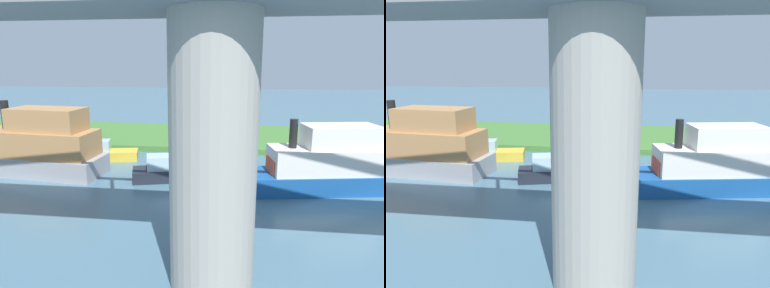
# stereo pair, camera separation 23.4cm
# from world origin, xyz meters

# --- Properties ---
(ground_plane) EXTENTS (160.00, 160.00, 0.00)m
(ground_plane) POSITION_xyz_m (0.00, 0.00, 0.00)
(ground_plane) COLOR #476B7F
(grassy_bank) EXTENTS (80.00, 12.00, 0.50)m
(grassy_bank) POSITION_xyz_m (0.00, -6.00, 0.25)
(grassy_bank) COLOR #427533
(grassy_bank) RESTS_ON ground
(bridge_pylon) EXTENTS (2.92, 2.92, 9.29)m
(bridge_pylon) POSITION_xyz_m (-0.54, 18.27, 4.64)
(bridge_pylon) COLOR #9E998E
(bridge_pylon) RESTS_ON ground
(person_on_bank) EXTENTS (0.43, 0.43, 1.39)m
(person_on_bank) POSITION_xyz_m (2.16, -1.94, 1.20)
(person_on_bank) COLOR #2D334C
(person_on_bank) RESTS_ON grassy_bank
(mooring_post) EXTENTS (0.20, 0.20, 1.00)m
(mooring_post) POSITION_xyz_m (-6.06, -0.83, 1.00)
(mooring_post) COLOR brown
(mooring_post) RESTS_ON grassy_bank
(houseboat_blue) EXTENTS (10.35, 4.33, 5.15)m
(houseboat_blue) POSITION_xyz_m (12.65, 6.92, 1.91)
(houseboat_blue) COLOR #99999E
(houseboat_blue) RESTS_ON ground
(pontoon_yellow) EXTENTS (5.40, 3.04, 1.70)m
(pontoon_yellow) POSITION_xyz_m (3.19, 7.22, 0.61)
(pontoon_yellow) COLOR #1E232D
(pontoon_yellow) RESTS_ON ground
(riverboat_paddlewheel) EXTENTS (4.09, 1.64, 1.34)m
(riverboat_paddlewheel) POSITION_xyz_m (-0.13, 2.49, 0.48)
(riverboat_paddlewheel) COLOR red
(riverboat_paddlewheel) RESTS_ON ground
(motorboat_white) EXTENTS (9.09, 4.39, 4.46)m
(motorboat_white) POSITION_xyz_m (-6.69, 7.87, 1.65)
(motorboat_white) COLOR #195199
(motorboat_white) RESTS_ON ground
(motorboat_red) EXTENTS (5.12, 2.73, 1.62)m
(motorboat_red) POSITION_xyz_m (9.23, 3.01, 0.58)
(motorboat_red) COLOR gold
(motorboat_red) RESTS_ON ground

